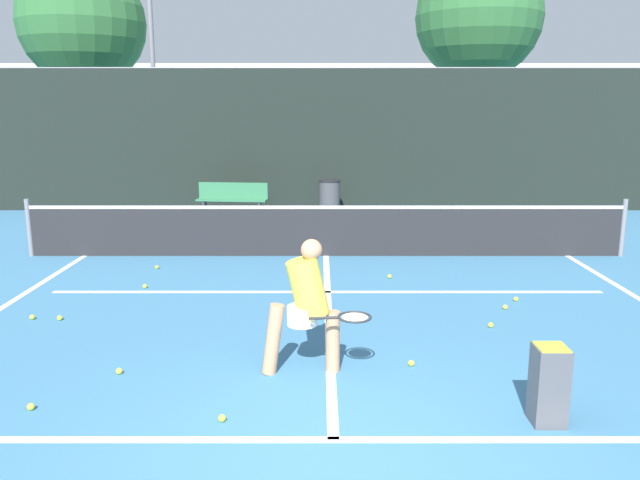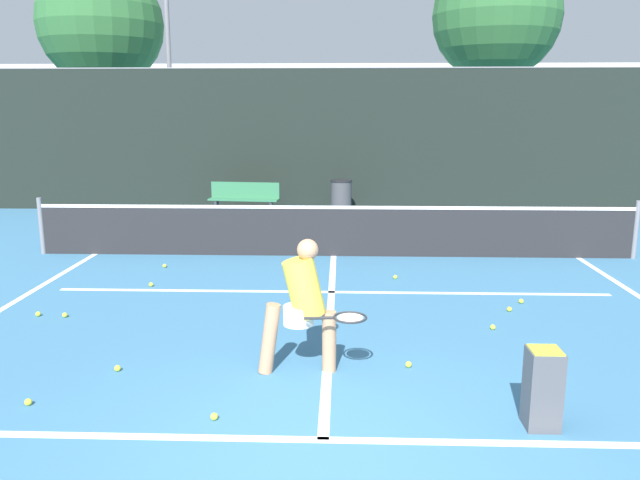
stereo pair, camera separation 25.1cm
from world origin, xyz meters
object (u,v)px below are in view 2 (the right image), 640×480
at_px(player_practicing, 303,302).
at_px(trash_bin, 341,198).
at_px(courtside_bench, 244,198).
at_px(parked_car, 422,176).
at_px(ball_hopper, 543,387).

distance_m(player_practicing, trash_bin, 9.74).
bearing_deg(courtside_bench, parked_car, 47.46).
bearing_deg(courtside_bench, player_practicing, -71.44).
height_order(player_practicing, parked_car, player_practicing).
height_order(ball_hopper, parked_car, parked_car).
bearing_deg(courtside_bench, trash_bin, 11.49).
bearing_deg(trash_bin, parked_car, 58.42).
height_order(player_practicing, courtside_bench, player_practicing).
relative_size(player_practicing, parked_car, 0.32).
distance_m(ball_hopper, trash_bin, 10.95).
distance_m(player_practicing, courtside_bench, 9.73).
relative_size(trash_bin, parked_car, 0.20).
relative_size(ball_hopper, courtside_bench, 0.39).
bearing_deg(trash_bin, ball_hopper, -80.85).
bearing_deg(trash_bin, player_practicing, -92.24).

